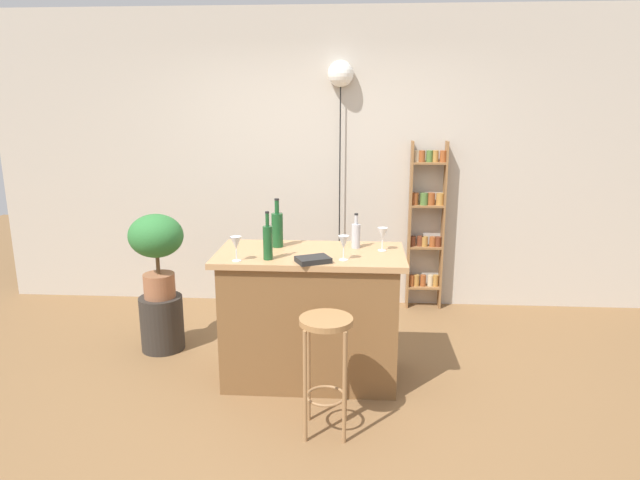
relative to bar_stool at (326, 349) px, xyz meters
name	(u,v)px	position (x,y,z in m)	size (l,w,h in m)	color
ground	(307,397)	(-0.15, 0.39, -0.54)	(12.00, 12.00, 0.00)	brown
back_wall	(324,161)	(-0.15, 2.34, 0.86)	(6.40, 0.10, 2.80)	#BCB2A3
kitchen_counter	(311,315)	(-0.15, 0.69, -0.06)	(1.30, 0.67, 0.94)	brown
bar_stool	(326,349)	(0.00, 0.00, 0.00)	(0.32, 0.32, 0.73)	#997047
spice_shelf	(426,222)	(0.83, 2.20, 0.31)	(0.33, 0.13, 1.61)	olive
plant_stool	(162,323)	(-1.38, 1.09, -0.32)	(0.34, 0.34, 0.44)	#2D2823
potted_plant	(156,245)	(-1.38, 1.09, 0.34)	(0.43, 0.38, 0.67)	#935B3D
bottle_olive_oil	(277,229)	(-0.40, 0.83, 0.54)	(0.08, 0.08, 0.35)	#194C23
bottle_wine_red	(268,241)	(-0.41, 0.49, 0.53)	(0.06, 0.06, 0.32)	#194C23
bottle_vinegar	(356,235)	(0.17, 0.83, 0.50)	(0.06, 0.06, 0.25)	#B2B2B7
wine_glass_left	(344,243)	(0.09, 0.51, 0.52)	(0.07, 0.07, 0.16)	silver
wine_glass_center	(236,244)	(-0.61, 0.44, 0.52)	(0.07, 0.07, 0.16)	silver
wine_glass_right	(382,234)	(0.35, 0.77, 0.52)	(0.07, 0.07, 0.16)	silver
cookbook	(313,260)	(-0.11, 0.44, 0.42)	(0.21, 0.15, 0.04)	black
pendant_globe_light	(341,77)	(0.00, 2.23, 1.64)	(0.24, 0.24, 2.32)	black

